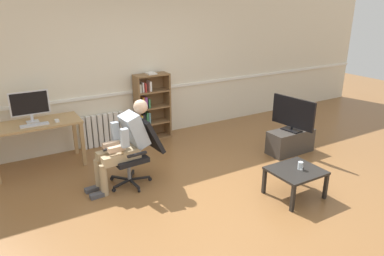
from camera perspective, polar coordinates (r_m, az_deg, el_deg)
ground_plane at (r=4.97m, az=3.56°, el=-10.81°), size 18.00×18.00×0.00m
back_wall at (r=6.74m, az=-9.05°, el=9.48°), size 12.00×0.13×2.70m
computer_desk at (r=6.00m, az=-23.70°, el=-0.18°), size 1.32×0.62×0.76m
imac_monitor at (r=5.96m, az=-24.53°, el=3.48°), size 0.57×0.14×0.48m
keyboard at (r=5.83m, az=-23.87°, el=0.45°), size 0.40×0.12×0.02m
computer_mouse at (r=5.89m, az=-20.80°, el=1.11°), size 0.06×0.10×0.03m
bookshelf at (r=6.78m, az=-6.77°, el=3.19°), size 0.65×0.29×1.27m
radiator at (r=6.68m, az=-14.05°, el=-0.31°), size 0.79×0.08×0.60m
office_chair at (r=5.18m, az=-8.66°, el=-3.24°), size 0.83×0.62×0.96m
person_seated at (r=5.06m, az=-10.72°, el=-2.32°), size 0.97×0.41×1.23m
tv_stand at (r=6.45m, az=15.44°, el=-2.07°), size 0.82×0.37×0.41m
tv_screen at (r=6.29m, az=15.87°, el=2.22°), size 0.24×0.83×0.58m
coffee_table at (r=5.01m, az=16.26°, el=-6.94°), size 0.67×0.59×0.40m
drinking_glass at (r=4.99m, az=16.95°, el=-5.79°), size 0.07×0.07×0.11m
spare_remote at (r=5.03m, az=17.11°, el=-6.13°), size 0.14×0.13×0.02m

